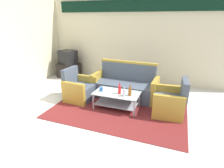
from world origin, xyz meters
TOP-DOWN VIEW (x-y plane):
  - ground_plane at (0.00, 0.00)m, footprint 14.00×14.00m
  - wall_back at (0.00, 3.05)m, footprint 6.52×0.19m
  - rug at (0.04, 0.82)m, footprint 3.18×2.24m
  - couch at (-0.04, 1.55)m, footprint 1.83×0.81m
  - armchair_left at (-1.14, 0.94)m, footprint 0.74×0.80m
  - armchair_right at (1.21, 0.96)m, footprint 0.74×0.80m
  - coffee_table at (-0.02, 0.80)m, footprint 1.10×0.60m
  - bottle_brown at (0.32, 0.75)m, footprint 0.08×0.08m
  - bottle_red at (0.06, 0.77)m, footprint 0.07×0.07m
  - bottle_clear at (0.21, 0.66)m, footprint 0.06×0.06m
  - cup at (-0.42, 0.76)m, footprint 0.08×0.08m
  - tv_stand at (-2.53, 2.55)m, footprint 0.80×0.50m
  - television at (-2.53, 2.55)m, footprint 0.69×0.57m

SIDE VIEW (x-z plane):
  - ground_plane at x=0.00m, z-range 0.00..0.00m
  - rug at x=0.04m, z-range 0.00..0.01m
  - tv_stand at x=-2.53m, z-range 0.00..0.52m
  - coffee_table at x=-0.02m, z-range 0.07..0.47m
  - armchair_left at x=-1.14m, z-range -0.14..0.71m
  - armchair_right at x=1.21m, z-range -0.14..0.71m
  - couch at x=-0.04m, z-range -0.16..0.80m
  - cup at x=-0.42m, z-range 0.41..0.51m
  - bottle_clear at x=0.21m, z-range 0.38..0.61m
  - bottle_red at x=0.06m, z-range 0.38..0.65m
  - bottle_brown at x=0.32m, z-range 0.38..0.65m
  - television at x=-2.53m, z-range 0.52..1.00m
  - wall_back at x=0.00m, z-range 0.08..2.88m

